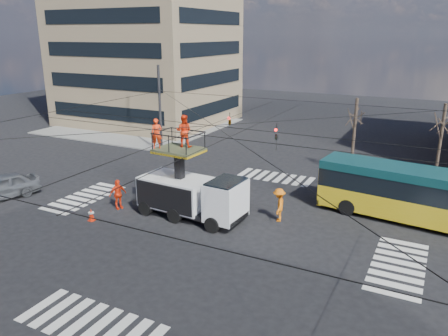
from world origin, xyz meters
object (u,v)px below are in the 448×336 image
Objects in this scene: utility_truck at (191,186)px; traffic_cone at (91,214)px; parked_car_a at (0,187)px; city_bus at (433,197)px; worker_ground at (118,194)px; flagger at (279,205)px.

utility_truck is 6.16m from traffic_cone.
traffic_cone is at bearing 19.70° from parked_car_a.
utility_truck is 13.40m from parked_car_a.
utility_truck is at bearing -151.04° from city_bus.
parked_car_a is (-25.83, -8.41, -0.89)m from city_bus.
city_bus is at bearing 25.61° from utility_truck.
city_bus is 6.80× the size of worker_ground.
city_bus is 17.19× the size of traffic_cone.
city_bus is 27.17m from parked_car_a.
traffic_cone is 0.40× the size of worker_ground.
traffic_cone is at bearing -144.64° from utility_truck.
parked_car_a reaches higher than traffic_cone.
city_bus is 2.66× the size of parked_car_a.
parked_car_a is (-17.83, -5.03, -0.17)m from flagger.
worker_ground reaches higher than parked_car_a.
flagger is at bearing 26.84° from traffic_cone.
utility_truck reaches higher than worker_ground.
utility_truck reaches higher than parked_car_a.
worker_ground is (-17.69, -6.19, -0.77)m from city_bus.
city_bus is 18.76m from worker_ground.
utility_truck is at bearing 33.26° from parked_car_a.
utility_truck is 0.55× the size of city_bus.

